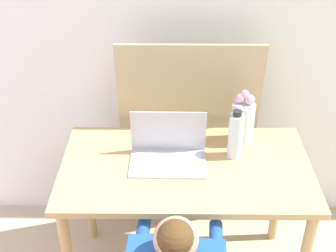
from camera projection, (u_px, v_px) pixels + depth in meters
wall_back at (186, 19)px, 2.38m from camera, size 6.40×0.05×2.50m
dining_table at (186, 183)px, 2.23m from camera, size 1.17×0.65×0.74m
laptop at (168, 150)px, 2.19m from camera, size 0.36×0.23×0.23m
flower_vase at (243, 121)px, 2.28m from camera, size 0.11×0.11×0.30m
water_bottle at (235, 135)px, 2.18m from camera, size 0.07×0.07×0.25m
cardboard_panel at (188, 140)px, 2.60m from camera, size 0.74×0.18×1.21m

